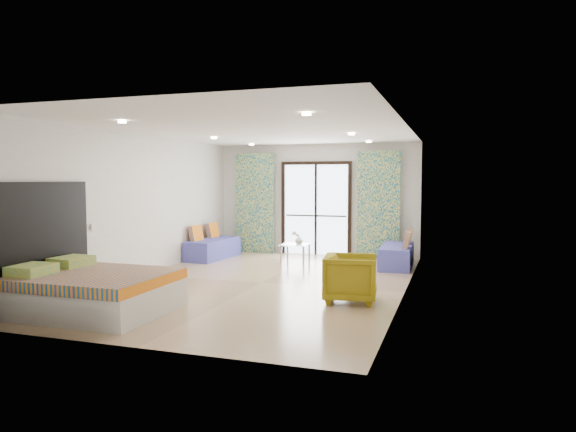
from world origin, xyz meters
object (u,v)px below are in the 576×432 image
(coffee_table, at_px, (295,246))
(bed, at_px, (94,292))
(daybed_left, at_px, (213,248))
(armchair, at_px, (351,276))
(daybed_right, at_px, (397,255))

(coffee_table, bearing_deg, bed, -104.62)
(daybed_left, relative_size, armchair, 2.12)
(bed, relative_size, coffee_table, 2.91)
(bed, distance_m, armchair, 3.68)
(bed, height_order, daybed_right, daybed_right)
(bed, distance_m, coffee_table, 5.28)
(armchair, bearing_deg, bed, 109.61)
(bed, xyz_separation_m, daybed_right, (3.59, 5.09, -0.04))
(bed, xyz_separation_m, armchair, (3.26, 1.71, 0.11))
(daybed_left, bearing_deg, armchair, -36.50)
(bed, bearing_deg, coffee_table, 75.38)
(daybed_right, distance_m, coffee_table, 2.26)
(bed, relative_size, daybed_right, 1.21)
(bed, xyz_separation_m, coffee_table, (1.33, 5.11, 0.06))
(daybed_right, relative_size, armchair, 2.09)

